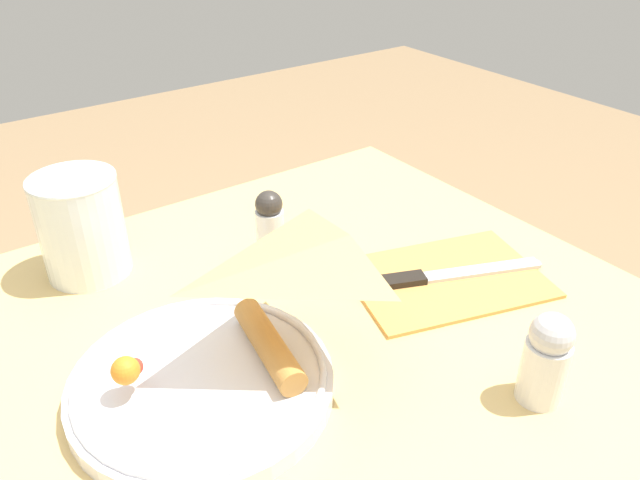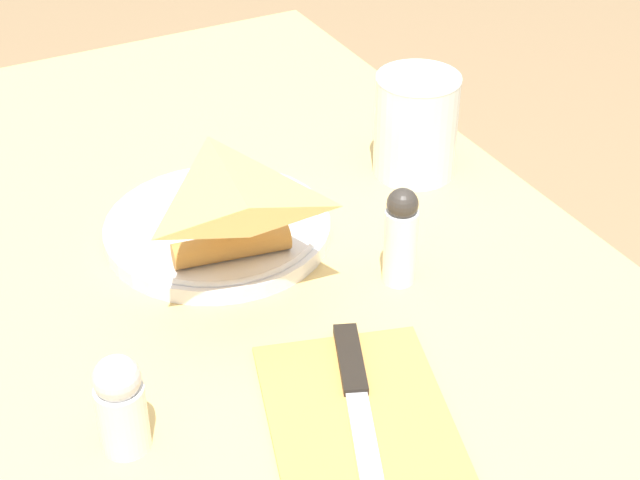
{
  "view_description": "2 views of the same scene",
  "coord_description": "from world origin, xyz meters",
  "views": [
    {
      "loc": [
        -0.12,
        -0.33,
        1.1
      ],
      "look_at": [
        0.17,
        0.08,
        0.8
      ],
      "focal_mm": 35.0,
      "sensor_mm": 36.0,
      "label": 1
    },
    {
      "loc": [
        0.75,
        -0.24,
        1.27
      ],
      "look_at": [
        0.12,
        0.09,
        0.77
      ],
      "focal_mm": 55.0,
      "sensor_mm": 36.0,
      "label": 2
    }
  ],
  "objects": [
    {
      "name": "napkin_folded",
      "position": [
        0.3,
        0.03,
        0.73
      ],
      "size": [
        0.23,
        0.19,
        0.0
      ],
      "rotation": [
        0.0,
        0.0,
        -0.29
      ],
      "color": "#E59E4C",
      "rests_on": "dining_table"
    },
    {
      "name": "milk_glass",
      "position": [
        -0.0,
        0.27,
        0.78
      ],
      "size": [
        0.09,
        0.09,
        0.11
      ],
      "color": "white",
      "rests_on": "dining_table"
    },
    {
      "name": "salt_shaker",
      "position": [
        0.24,
        -0.13,
        0.77
      ],
      "size": [
        0.04,
        0.04,
        0.08
      ],
      "color": "silver",
      "rests_on": "dining_table"
    },
    {
      "name": "dining_table",
      "position": [
        0.0,
        0.0,
        0.6
      ],
      "size": [
        0.93,
        0.72,
        0.73
      ],
      "color": "#DBB770",
      "rests_on": "ground_plane"
    },
    {
      "name": "pepper_shaker",
      "position": [
        0.16,
        0.15,
        0.78
      ],
      "size": [
        0.03,
        0.03,
        0.1
      ],
      "color": "white",
      "rests_on": "dining_table"
    },
    {
      "name": "plate_pizza",
      "position": [
        0.01,
        0.03,
        0.74
      ],
      "size": [
        0.22,
        0.22,
        0.05
      ],
      "color": "white",
      "rests_on": "dining_table"
    },
    {
      "name": "butter_knife",
      "position": [
        0.29,
        0.04,
        0.74
      ],
      "size": [
        0.2,
        0.1,
        0.01
      ],
      "rotation": [
        0.0,
        0.0,
        -0.39
      ],
      "color": "black",
      "rests_on": "napkin_folded"
    }
  ]
}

